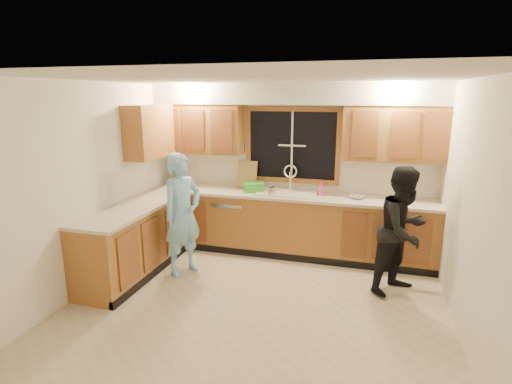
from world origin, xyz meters
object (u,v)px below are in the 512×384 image
(stove, at_px, (108,257))
(soap_bottle, at_px, (321,188))
(bowl, at_px, (357,197))
(dish_crate, at_px, (254,187))
(sink, at_px, (287,197))
(man, at_px, (183,214))
(dishwasher, at_px, (233,222))
(knife_block, at_px, (176,179))
(woman, at_px, (403,231))

(stove, xyz_separation_m, soap_bottle, (2.28, 1.91, 0.57))
(bowl, bearing_deg, dish_crate, 179.45)
(sink, bearing_deg, dish_crate, 179.54)
(man, height_order, soap_bottle, man)
(soap_bottle, relative_size, bowl, 1.01)
(dishwasher, distance_m, knife_block, 1.17)
(dishwasher, bearing_deg, dish_crate, 3.19)
(woman, distance_m, soap_bottle, 1.43)
(knife_block, height_order, dish_crate, knife_block)
(dishwasher, relative_size, woman, 0.53)
(stove, bearing_deg, bowl, 32.94)
(knife_block, bearing_deg, sink, -29.95)
(dishwasher, bearing_deg, stove, -117.69)
(dishwasher, distance_m, bowl, 1.93)
(dishwasher, height_order, man, man)
(dish_crate, relative_size, bowl, 1.49)
(stove, distance_m, woman, 3.53)
(woman, distance_m, dish_crate, 2.25)
(dishwasher, bearing_deg, knife_block, 174.55)
(bowl, bearing_deg, dishwasher, -179.87)
(woman, xyz_separation_m, soap_bottle, (-1.09, 0.90, 0.25))
(sink, relative_size, man, 0.53)
(dish_crate, distance_m, soap_bottle, 1.00)
(bowl, bearing_deg, stove, -147.06)
(dishwasher, relative_size, soap_bottle, 4.08)
(sink, distance_m, knife_block, 1.85)
(dishwasher, height_order, stove, stove)
(knife_block, bearing_deg, dishwasher, -32.91)
(woman, bearing_deg, dishwasher, 110.95)
(dishwasher, relative_size, bowl, 4.14)
(woman, relative_size, knife_block, 7.65)
(bowl, bearing_deg, sink, 179.40)
(sink, xyz_separation_m, bowl, (1.00, -0.01, 0.08))
(knife_block, bearing_deg, dish_crate, -30.73)
(stove, relative_size, dish_crate, 3.04)
(dishwasher, height_order, bowl, bowl)
(stove, bearing_deg, dish_crate, 54.87)
(dish_crate, bearing_deg, sink, -0.46)
(sink, relative_size, bowl, 4.34)
(sink, xyz_separation_m, knife_block, (-1.84, 0.08, 0.16))
(dish_crate, relative_size, soap_bottle, 1.47)
(stove, height_order, dish_crate, dish_crate)
(dishwasher, bearing_deg, sink, 0.99)
(woman, bearing_deg, sink, 101.79)
(bowl, bearing_deg, man, -154.32)
(sink, bearing_deg, bowl, -0.60)
(stove, bearing_deg, sink, 45.39)
(knife_block, bearing_deg, soap_bottle, -27.42)
(sink, distance_m, soap_bottle, 0.51)
(stove, height_order, man, man)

